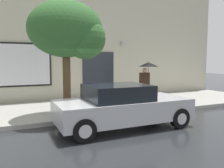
# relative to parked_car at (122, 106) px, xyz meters

# --- Properties ---
(ground_plane) EXTENTS (60.00, 60.00, 0.00)m
(ground_plane) POSITION_rel_parked_car_xyz_m (-0.77, 0.07, -0.68)
(ground_plane) COLOR #282B2D
(sidewalk) EXTENTS (20.00, 4.00, 0.15)m
(sidewalk) POSITION_rel_parked_car_xyz_m (-0.77, 3.07, -0.60)
(sidewalk) COLOR #A3A099
(sidewalk) RESTS_ON ground
(building_facade) EXTENTS (20.00, 0.67, 7.00)m
(building_facade) POSITION_rel_parked_car_xyz_m (-0.79, 5.56, 2.80)
(building_facade) COLOR beige
(building_facade) RESTS_ON ground
(parked_car) EXTENTS (4.23, 1.91, 1.37)m
(parked_car) POSITION_rel_parked_car_xyz_m (0.00, 0.00, 0.00)
(parked_car) COLOR #B7BABF
(parked_car) RESTS_ON ground
(fire_hydrant) EXTENTS (0.30, 0.44, 0.76)m
(fire_hydrant) POSITION_rel_parked_car_xyz_m (0.62, 1.81, -0.16)
(fire_hydrant) COLOR red
(fire_hydrant) RESTS_ON sidewalk
(pedestrian_with_umbrella) EXTENTS (0.98, 0.98, 1.91)m
(pedestrian_with_umbrella) POSITION_rel_parked_car_xyz_m (2.97, 3.14, 0.98)
(pedestrian_with_umbrella) COLOR black
(pedestrian_with_umbrella) RESTS_ON sidewalk
(street_tree) EXTENTS (2.67, 2.27, 4.08)m
(street_tree) POSITION_rel_parked_car_xyz_m (-1.19, 1.75, 2.47)
(street_tree) COLOR #4C3823
(street_tree) RESTS_ON sidewalk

